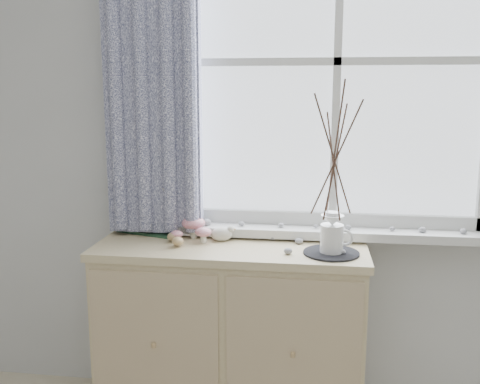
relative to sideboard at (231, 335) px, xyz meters
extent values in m
cube|color=silver|center=(0.15, 0.25, 0.87)|extent=(4.00, 0.04, 2.60)
cube|color=silver|center=(0.45, 0.25, 1.22)|extent=(1.30, 0.01, 1.40)
cube|color=silver|center=(0.45, 0.17, 0.45)|extent=(1.45, 0.16, 0.04)
cube|color=#0A103B|center=(-0.37, 0.12, 1.25)|extent=(0.44, 0.06, 1.61)
cube|color=#C8B78C|center=(0.00, 0.01, -0.02)|extent=(1.17, 0.43, 0.81)
cube|color=#C8B78C|center=(0.00, 0.01, 0.41)|extent=(1.20, 0.45, 0.03)
cube|color=tan|center=(-0.29, -0.22, -0.02)|extent=(0.55, 0.01, 0.75)
cube|color=tan|center=(0.29, -0.22, -0.02)|extent=(0.55, 0.01, 0.75)
cylinder|color=white|center=(-0.19, 0.10, 0.46)|extent=(0.03, 0.03, 0.07)
ellipsoid|color=#AB051F|center=(-0.19, 0.10, 0.50)|extent=(0.11, 0.11, 0.06)
cylinder|color=white|center=(-0.13, 0.03, 0.45)|extent=(0.03, 0.03, 0.05)
ellipsoid|color=#AB051F|center=(-0.13, 0.03, 0.47)|extent=(0.07, 0.07, 0.04)
cylinder|color=white|center=(-0.25, 0.02, 0.44)|extent=(0.03, 0.03, 0.04)
ellipsoid|color=#AB051F|center=(-0.25, 0.02, 0.46)|extent=(0.06, 0.06, 0.03)
ellipsoid|color=tan|center=(-0.22, -0.06, 0.45)|extent=(0.05, 0.04, 0.06)
ellipsoid|color=tan|center=(-0.26, 0.01, 0.45)|extent=(0.05, 0.04, 0.06)
cylinder|color=black|center=(0.44, -0.07, 0.43)|extent=(0.23, 0.23, 0.01)
cylinder|color=white|center=(0.44, -0.07, 0.49)|extent=(0.12, 0.12, 0.12)
cone|color=white|center=(0.44, -0.07, 0.57)|extent=(0.10, 0.10, 0.04)
cylinder|color=white|center=(0.44, -0.07, 0.59)|extent=(0.06, 0.06, 0.03)
torus|color=white|center=(0.49, -0.07, 0.50)|extent=(0.07, 0.04, 0.07)
ellipsoid|color=#969698|center=(0.26, -0.09, 0.44)|extent=(0.04, 0.03, 0.03)
ellipsoid|color=#969698|center=(0.30, 0.07, 0.44)|extent=(0.04, 0.03, 0.03)
ellipsoid|color=#969698|center=(0.48, -0.07, 0.44)|extent=(0.04, 0.03, 0.03)
ellipsoid|color=#969698|center=(0.18, 0.11, 0.44)|extent=(0.04, 0.03, 0.03)
ellipsoid|color=#969698|center=(0.42, 0.05, 0.44)|extent=(0.04, 0.03, 0.03)
camera|label=1|loc=(0.35, -2.25, 1.10)|focal=40.00mm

